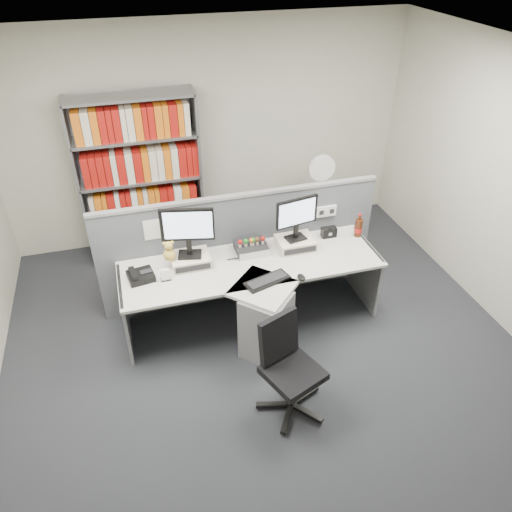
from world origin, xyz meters
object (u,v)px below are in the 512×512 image
object	(u,v)px
monitor_right	(297,215)
speaker	(329,232)
desk_calendar	(165,275)
cola_bottle	(358,228)
keyboard	(267,281)
office_chair	(288,364)
mouse	(301,277)
filing_cabinet	(317,221)
desk_phone	(140,276)
desktop_pc	(251,248)
shelving_unit	(141,181)
monitor_left	(188,228)
desk	(258,298)
desk_fan	(321,171)

from	to	relation	value
monitor_right	speaker	xyz separation A→B (m)	(0.41, 0.09, -0.32)
desk_calendar	cola_bottle	bearing A→B (deg)	5.76
monitor_right	keyboard	bearing A→B (deg)	-132.91
keyboard	office_chair	distance (m)	0.87
monitor_right	mouse	world-z (taller)	monitor_right
mouse	filing_cabinet	size ratio (longest dim) A/B	0.16
desk_phone	office_chair	distance (m)	1.64
desktop_pc	desk_calendar	xyz separation A→B (m)	(-0.91, -0.24, 0.01)
cola_bottle	speaker	bearing A→B (deg)	166.19
shelving_unit	filing_cabinet	xyz separation A→B (m)	(2.10, -0.45, -0.63)
desk_phone	desk_calendar	xyz separation A→B (m)	(0.23, -0.08, 0.01)
desk_phone	speaker	bearing A→B (deg)	5.94
monitor_left	mouse	xyz separation A→B (m)	(0.97, -0.54, -0.39)
desktop_pc	office_chair	size ratio (longest dim) A/B	0.35
desk_calendar	monitor_left	bearing A→B (deg)	35.19
mouse	desk_phone	world-z (taller)	desk_phone
desk	filing_cabinet	xyz separation A→B (m)	(1.20, 1.40, -0.11)
desk	keyboard	bearing A→B (deg)	-59.83
monitor_right	shelving_unit	bearing A→B (deg)	134.10
desk_fan	office_chair	world-z (taller)	desk_fan
desktop_pc	filing_cabinet	world-z (taller)	desktop_pc
monitor_left	desktop_pc	xyz separation A→B (m)	(0.64, 0.05, -0.37)
cola_bottle	desk_fan	bearing A→B (deg)	92.33
desk_calendar	desk_fan	world-z (taller)	desk_fan
monitor_left	speaker	size ratio (longest dim) A/B	3.28
mouse	desk_phone	distance (m)	1.53
desktop_pc	shelving_unit	xyz separation A→B (m)	(-0.96, 1.42, 0.21)
keyboard	filing_cabinet	bearing A→B (deg)	52.98
desktop_pc	shelving_unit	world-z (taller)	shelving_unit
desk_phone	desk_calendar	size ratio (longest dim) A/B	2.34
keyboard	mouse	distance (m)	0.33
monitor_left	filing_cabinet	size ratio (longest dim) A/B	0.74
desk_calendar	filing_cabinet	xyz separation A→B (m)	(2.05, 1.21, -0.42)
monitor_left	monitor_right	distance (m)	1.10
filing_cabinet	office_chair	xyz separation A→B (m)	(-1.21, -2.34, 0.13)
monitor_right	shelving_unit	distance (m)	2.04
speaker	desk	bearing A→B (deg)	-152.93
speaker	office_chair	world-z (taller)	office_chair
mouse	shelving_unit	distance (m)	2.40
shelving_unit	filing_cabinet	world-z (taller)	shelving_unit
filing_cabinet	office_chair	world-z (taller)	office_chair
filing_cabinet	desk_fan	distance (m)	0.70
keyboard	filing_cabinet	world-z (taller)	keyboard
keyboard	office_chair	xyz separation A→B (m)	(-0.08, -0.83, -0.25)
desktop_pc	desk_phone	size ratio (longest dim) A/B	1.17
keyboard	speaker	xyz separation A→B (m)	(0.87, 0.59, 0.04)
keyboard	office_chair	world-z (taller)	office_chair
cola_bottle	shelving_unit	size ratio (longest dim) A/B	0.13
mouse	cola_bottle	world-z (taller)	cola_bottle
desk_calendar	mouse	bearing A→B (deg)	-15.84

